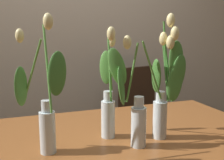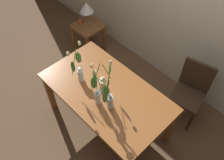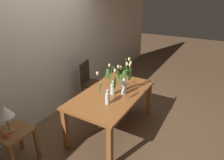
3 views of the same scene
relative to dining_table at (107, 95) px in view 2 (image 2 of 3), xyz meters
The scene contains 11 objects.
ground_plane 0.65m from the dining_table, ahead, with size 18.00×18.00×0.00m, color brown.
room_wall_rear 1.53m from the dining_table, 90.00° to the left, with size 9.00×0.10×2.70m, color beige.
dining_table is the anchor object (origin of this frame).
tulip_vase_0 0.40m from the dining_table, 38.60° to the right, with size 0.11×0.15×0.59m.
tulip_vase_1 0.46m from the dining_table, 161.32° to the right, with size 0.20×0.26×0.58m.
tulip_vase_2 0.32m from the dining_table, 69.70° to the right, with size 0.25×0.13×0.51m.
tulip_vase_3 0.28m from the dining_table, 133.61° to the right, with size 0.12×0.27×0.53m.
dining_chair 1.12m from the dining_table, 55.77° to the left, with size 0.48×0.48×0.93m.
side_table 1.54m from the dining_table, 148.43° to the left, with size 0.44×0.44×0.55m.
table_lamp 1.57m from the dining_table, 148.37° to the left, with size 0.22×0.22×0.40m.
pillar_candle 1.61m from the dining_table, 152.58° to the left, with size 0.06×0.06×0.07m, color #CC4C23.
Camera 2 is at (1.31, -1.16, 3.08)m, focal length 39.25 mm.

